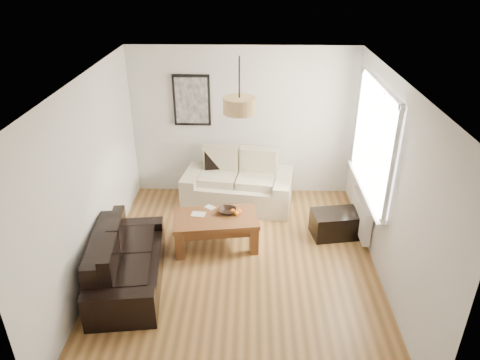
{
  "coord_description": "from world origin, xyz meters",
  "views": [
    {
      "loc": [
        0.15,
        -4.95,
        3.9
      ],
      "look_at": [
        0.0,
        0.6,
        1.05
      ],
      "focal_mm": 33.26,
      "sensor_mm": 36.0,
      "label": 1
    }
  ],
  "objects_px": {
    "loveseat_cream": "(238,180)",
    "coffee_table": "(216,231)",
    "sofa_leather": "(127,260)",
    "ottoman": "(335,224)"
  },
  "relations": [
    {
      "from": "sofa_leather",
      "to": "ottoman",
      "type": "relative_size",
      "value": 2.46
    },
    {
      "from": "loveseat_cream",
      "to": "sofa_leather",
      "type": "bearing_deg",
      "value": -114.04
    },
    {
      "from": "sofa_leather",
      "to": "coffee_table",
      "type": "bearing_deg",
      "value": -57.72
    },
    {
      "from": "loveseat_cream",
      "to": "coffee_table",
      "type": "relative_size",
      "value": 1.49
    },
    {
      "from": "loveseat_cream",
      "to": "coffee_table",
      "type": "height_order",
      "value": "loveseat_cream"
    },
    {
      "from": "ottoman",
      "to": "loveseat_cream",
      "type": "bearing_deg",
      "value": 147.74
    },
    {
      "from": "loveseat_cream",
      "to": "ottoman",
      "type": "bearing_deg",
      "value": -24.02
    },
    {
      "from": "loveseat_cream",
      "to": "ottoman",
      "type": "height_order",
      "value": "loveseat_cream"
    },
    {
      "from": "sofa_leather",
      "to": "ottoman",
      "type": "xyz_separation_m",
      "value": [
        2.88,
        1.2,
        -0.17
      ]
    },
    {
      "from": "coffee_table",
      "to": "ottoman",
      "type": "height_order",
      "value": "coffee_table"
    }
  ]
}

